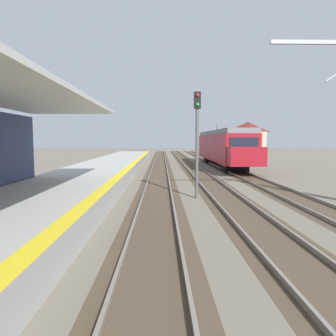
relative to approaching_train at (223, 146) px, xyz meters
name	(u,v)px	position (x,y,z in m)	size (l,w,h in m)	color
station_platform	(57,195)	(-11.20, -19.88, -1.73)	(5.00, 80.00, 0.91)	#A8A8A3
track_pair_nearest_platform	(158,190)	(-6.80, -15.88, -2.13)	(2.34, 120.00, 0.16)	#4C3D2D
track_pair_middle	(217,189)	(-3.40, -15.88, -2.13)	(2.34, 120.00, 0.16)	#4C3D2D
track_pair_far_side	(276,189)	(0.00, -15.88, -2.13)	(2.34, 120.00, 0.16)	#4C3D2D
approaching_train	(223,146)	(0.00, 0.00, 0.00)	(2.93, 19.60, 4.76)	maroon
rail_signal_post	(197,134)	(-4.85, -18.31, 1.02)	(0.32, 0.34, 5.20)	#4C4C4C
distant_trackside_house	(248,137)	(10.59, 28.82, 1.16)	(6.60, 5.28, 6.40)	tan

